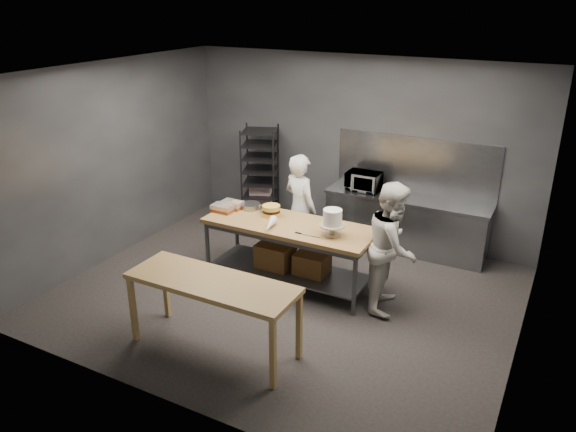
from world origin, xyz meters
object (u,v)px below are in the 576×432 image
Objects in this scene: work_table at (290,246)px; near_counter at (212,287)px; chef_behind at (300,209)px; chef_right at (392,247)px; speed_rack at (260,177)px; frosted_cake_stand at (332,219)px; microwave at (364,181)px; layer_cake at (271,211)px.

near_counter is at bearing -90.68° from work_table.
chef_behind is at bearing 94.30° from near_counter.
chef_behind is 1.81m from chef_right.
speed_rack is 1.68m from chef_behind.
near_counter is at bearing -67.33° from speed_rack.
near_counter is 5.46× the size of frosted_cake_stand.
speed_rack is 3.23× the size of microwave.
chef_behind is at bearing -38.24° from speed_rack.
layer_cake is at bearing 96.82° from chef_behind.
chef_behind is 3.14× the size of microwave.
work_table is 1.39× the size of chef_right.
near_counter is at bearing 115.32° from chef_behind.
frosted_cake_stand is at bearing 67.92° from near_counter.
work_table is 0.82m from chef_behind.
chef_behind is 4.64× the size of frosted_cake_stand.
microwave reaches higher than layer_cake.
work_table is at bearing -18.59° from layer_cake.
chef_behind is at bearing 59.14° from chef_right.
chef_right is (1.68, -0.68, 0.01)m from chef_behind.
near_counter is 7.87× the size of layer_cake.
frosted_cake_stand is at bearing -9.05° from work_table.
chef_right is at bearing -58.78° from microwave.
frosted_cake_stand reaches higher than work_table.
microwave is at bearing 83.96° from near_counter.
frosted_cake_stand reaches higher than layer_cake.
frosted_cake_stand is at bearing -40.39° from speed_rack.
work_table is 1.20× the size of near_counter.
speed_rack reaches higher than microwave.
near_counter is 2.00m from layer_cake.
speed_rack is at bearing 139.61° from frosted_cake_stand.
frosted_cake_stand is (0.31, -1.96, 0.10)m from microwave.
chef_behind is at bearing 75.80° from layer_cake.
near_counter is at bearing -79.94° from layer_cake.
microwave is 1.48× the size of frosted_cake_stand.
speed_rack reaches higher than chef_right.
chef_right reaches higher than near_counter.
chef_right is at bearing 51.93° from near_counter.
microwave is 2.13× the size of layer_cake.
near_counter is 1.90m from frosted_cake_stand.
speed_rack is (-1.51, 3.61, 0.04)m from near_counter.
chef_behind is (-0.22, 0.74, 0.28)m from work_table.
near_counter is at bearing 133.26° from chef_right.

